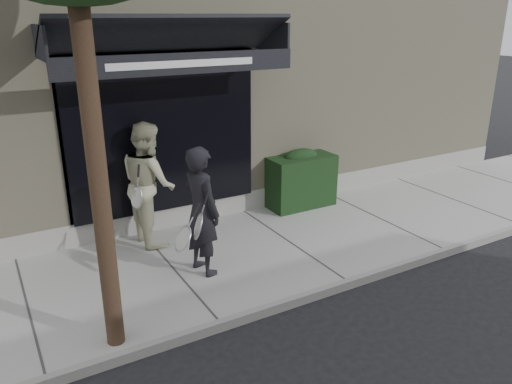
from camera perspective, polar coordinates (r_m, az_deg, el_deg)
ground at (r=8.41m, az=3.56°, el=-6.25°), size 80.00×80.00×0.00m
sidewalk at (r=8.38m, az=3.57°, el=-5.88°), size 20.00×3.00×0.12m
curb at (r=7.29m, az=10.37°, el=-10.29°), size 20.00×0.10×0.14m
building_facade at (r=12.04m, az=-9.68°, el=14.97°), size 14.30×8.04×5.64m
hedge at (r=9.70m, az=5.04°, el=1.50°), size 1.30×0.70×1.14m
pedestrian_front at (r=7.05m, az=-6.27°, el=-2.20°), size 0.83×0.90×1.88m
pedestrian_back at (r=8.16m, az=-12.16°, el=0.99°), size 0.79×1.00×1.99m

